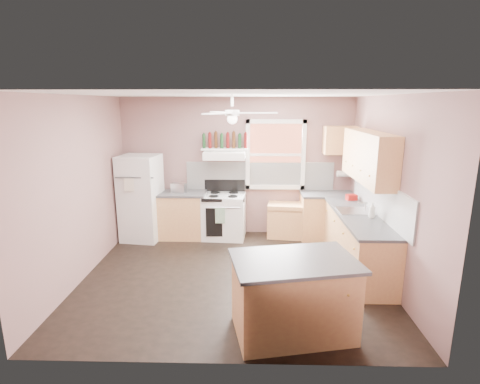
{
  "coord_description": "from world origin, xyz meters",
  "views": [
    {
      "loc": [
        0.24,
        -5.29,
        2.59
      ],
      "look_at": [
        0.1,
        0.3,
        1.25
      ],
      "focal_mm": 28.0,
      "sensor_mm": 36.0,
      "label": 1
    }
  ],
  "objects_px": {
    "refrigerator": "(141,198)",
    "cart": "(285,220)",
    "stove": "(224,216)",
    "island": "(293,298)",
    "toaster": "(179,188)"
  },
  "relations": [
    {
      "from": "toaster",
      "to": "refrigerator",
      "type": "bearing_deg",
      "value": -155.87
    },
    {
      "from": "toaster",
      "to": "island",
      "type": "xyz_separation_m",
      "value": [
        1.86,
        -3.13,
        -0.56
      ]
    },
    {
      "from": "refrigerator",
      "to": "cart",
      "type": "height_order",
      "value": "refrigerator"
    },
    {
      "from": "stove",
      "to": "island",
      "type": "height_order",
      "value": "same"
    },
    {
      "from": "refrigerator",
      "to": "stove",
      "type": "relative_size",
      "value": 1.9
    },
    {
      "from": "refrigerator",
      "to": "island",
      "type": "bearing_deg",
      "value": -41.69
    },
    {
      "from": "cart",
      "to": "island",
      "type": "relative_size",
      "value": 0.52
    },
    {
      "from": "toaster",
      "to": "stove",
      "type": "xyz_separation_m",
      "value": [
        0.87,
        -0.02,
        -0.56
      ]
    },
    {
      "from": "refrigerator",
      "to": "toaster",
      "type": "bearing_deg",
      "value": 18.19
    },
    {
      "from": "toaster",
      "to": "island",
      "type": "bearing_deg",
      "value": -45.58
    },
    {
      "from": "toaster",
      "to": "stove",
      "type": "bearing_deg",
      "value": 12.5
    },
    {
      "from": "cart",
      "to": "island",
      "type": "distance_m",
      "value": 3.19
    },
    {
      "from": "toaster",
      "to": "cart",
      "type": "distance_m",
      "value": 2.17
    },
    {
      "from": "refrigerator",
      "to": "island",
      "type": "height_order",
      "value": "refrigerator"
    },
    {
      "from": "refrigerator",
      "to": "toaster",
      "type": "height_order",
      "value": "refrigerator"
    }
  ]
}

